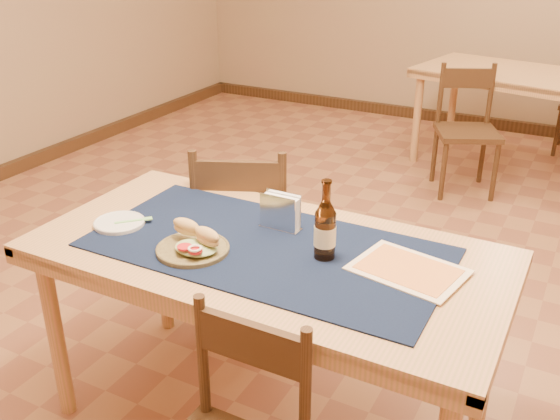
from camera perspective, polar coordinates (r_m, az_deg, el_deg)
The scene contains 13 objects.
room at distance 2.60m, azimuth 7.57°, elevation 16.95°, with size 6.04×7.04×2.84m.
main_table at distance 2.14m, azimuth -1.26°, elevation -5.43°, with size 1.60×0.80×0.75m.
placemat at distance 2.10m, azimuth -1.28°, elevation -3.42°, with size 1.20×0.60×0.01m, color black.
baseboard at distance 3.08m, azimuth 6.17°, elevation -8.73°, with size 6.00×7.00×0.10m.
back_table at distance 5.01m, azimuth 22.07°, elevation 10.56°, with size 1.75×1.11×0.75m.
chair_main_far at distance 2.81m, azimuth -3.33°, elevation -2.14°, with size 0.56×0.56×0.92m.
chair_back_near at distance 4.55m, azimuth 16.69°, elevation 7.21°, with size 0.54×0.54×0.87m.
sandwich_plate at distance 2.07m, azimuth -7.84°, elevation -3.16°, with size 0.24×0.24×0.09m.
side_plate at distance 2.32m, azimuth -14.48°, elevation -1.10°, with size 0.18×0.18×0.02m.
fork at distance 2.30m, azimuth -12.98°, elevation -0.91°, with size 0.11×0.11×0.00m.
beer_bottle at distance 1.99m, azimuth 4.14°, elevation -1.79°, with size 0.07×0.07×0.27m.
napkin_holder at distance 2.19m, azimuth 0.05°, elevation -0.23°, with size 0.15×0.05×0.13m.
menu_card at distance 2.00m, azimuth 11.65°, elevation -5.35°, with size 0.37×0.30×0.01m.
Camera 1 is at (0.91, -2.41, 1.74)m, focal length 40.00 mm.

